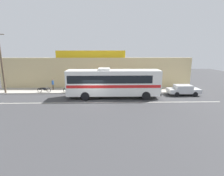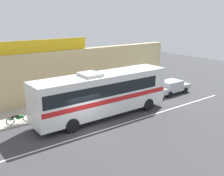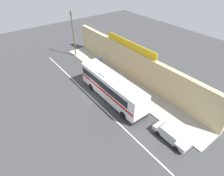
{
  "view_description": "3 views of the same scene",
  "coord_description": "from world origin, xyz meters",
  "views": [
    {
      "loc": [
        1.74,
        -20.13,
        6.0
      ],
      "look_at": [
        2.3,
        1.96,
        1.12
      ],
      "focal_mm": 27.8,
      "sensor_mm": 36.0,
      "label": 1
    },
    {
      "loc": [
        -8.92,
        -15.06,
        8.02
      ],
      "look_at": [
        4.22,
        2.5,
        1.86
      ],
      "focal_mm": 41.95,
      "sensor_mm": 36.0,
      "label": 2
    },
    {
      "loc": [
        18.52,
        -10.69,
        16.55
      ],
      "look_at": [
        2.54,
        1.36,
        1.87
      ],
      "focal_mm": 29.58,
      "sensor_mm": 36.0,
      "label": 3
    }
  ],
  "objects": [
    {
      "name": "storefront_billboard",
      "position": [
        -0.89,
        7.35,
        5.35
      ],
      "size": [
        10.81,
        0.12,
        1.1
      ],
      "primitive_type": "cube",
      "color": "gold",
      "rests_on": "storefront_facade"
    },
    {
      "name": "parked_car",
      "position": [
        11.97,
        2.42,
        0.74
      ],
      "size": [
        4.21,
        1.89,
        1.37
      ],
      "color": "#B7BABF",
      "rests_on": "ground_plane"
    },
    {
      "name": "intercity_bus",
      "position": [
        2.39,
        1.37,
        2.07
      ],
      "size": [
        11.6,
        2.62,
        3.78
      ],
      "color": "white",
      "rests_on": "ground_plane"
    },
    {
      "name": "motorcycle_black",
      "position": [
        -3.65,
        3.72,
        0.57
      ],
      "size": [
        1.84,
        0.56,
        0.94
      ],
      "color": "black",
      "rests_on": "sidewalk_slab"
    },
    {
      "name": "sidewalk_slab",
      "position": [
        0.0,
        5.2,
        0.07
      ],
      "size": [
        30.0,
        3.6,
        0.14
      ],
      "primitive_type": "cube",
      "color": "#A8A399",
      "rests_on": "ground_plane"
    },
    {
      "name": "motorcycle_red",
      "position": [
        -7.26,
        3.83,
        0.57
      ],
      "size": [
        1.87,
        0.56,
        0.94
      ],
      "color": "black",
      "rests_on": "sidewalk_slab"
    },
    {
      "name": "storefront_facade",
      "position": [
        0.0,
        7.35,
        2.4
      ],
      "size": [
        30.0,
        0.7,
        4.8
      ],
      "primitive_type": "cube",
      "color": "tan",
      "rests_on": "ground_plane"
    },
    {
      "name": "ground_plane",
      "position": [
        0.0,
        0.0,
        0.0
      ],
      "size": [
        70.0,
        70.0,
        0.0
      ],
      "primitive_type": "plane",
      "color": "#3A3A3D"
    },
    {
      "name": "pedestrian_by_curb",
      "position": [
        -6.49,
        5.56,
        1.07
      ],
      "size": [
        0.3,
        0.48,
        1.61
      ],
      "color": "brown",
      "rests_on": "sidewalk_slab"
    },
    {
      "name": "road_center_stripe",
      "position": [
        0.0,
        -0.8,
        0.0
      ],
      "size": [
        30.0,
        0.14,
        0.01
      ],
      "primitive_type": "cube",
      "color": "silver",
      "rests_on": "ground_plane"
    },
    {
      "name": "utility_pole",
      "position": [
        -12.53,
        3.73,
        4.5
      ],
      "size": [
        1.6,
        0.22,
        8.44
      ],
      "color": "brown",
      "rests_on": "sidewalk_slab"
    }
  ]
}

